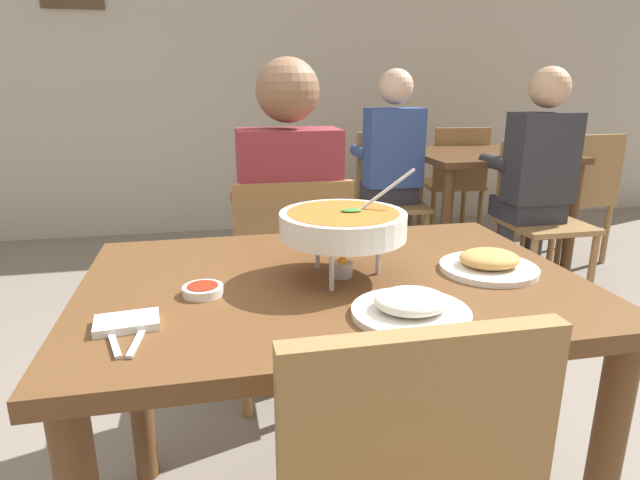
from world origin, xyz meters
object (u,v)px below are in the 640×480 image
(chair_diner_main, at_px, (290,279))
(dining_table_far, at_px, (487,173))
(appetizer_plate, at_px, (489,263))
(patron_bg_left, at_px, (391,158))
(chair_bg_right, at_px, (379,180))
(chair_bg_window, at_px, (455,177))
(patron_bg_middle, at_px, (536,170))
(diner_main, at_px, (288,216))
(sauce_dish, at_px, (203,290))
(chair_bg_middle, at_px, (538,209))
(chair_bg_left, at_px, (389,191))
(chair_bg_corner, at_px, (579,191))
(rice_plate, at_px, (411,307))
(dining_table_main, at_px, (332,324))
(curry_bowl, at_px, (343,225))

(chair_diner_main, relative_size, dining_table_far, 0.90)
(appetizer_plate, bearing_deg, patron_bg_left, 76.91)
(chair_bg_right, xyz_separation_m, chair_bg_window, (0.62, -0.02, 0.00))
(appetizer_plate, xyz_separation_m, patron_bg_middle, (1.15, 1.55, -0.05))
(diner_main, bearing_deg, sauce_dish, -111.58)
(diner_main, bearing_deg, chair_bg_middle, 26.89)
(chair_bg_left, relative_size, chair_bg_corner, 1.00)
(diner_main, distance_m, chair_bg_right, 2.19)
(appetizer_plate, bearing_deg, dining_table_far, 60.99)
(rice_plate, distance_m, patron_bg_left, 2.52)
(sauce_dish, xyz_separation_m, chair_bg_corner, (2.51, 2.02, -0.27))
(chair_diner_main, bearing_deg, dining_table_main, -90.00)
(diner_main, bearing_deg, dining_table_main, -90.00)
(dining_table_main, distance_m, chair_bg_corner, 2.96)
(appetizer_plate, distance_m, chair_bg_corner, 2.72)
(rice_plate, bearing_deg, patron_bg_left, 71.63)
(chair_bg_window, bearing_deg, chair_bg_middle, -90.12)
(chair_diner_main, height_order, sauce_dish, chair_diner_main)
(chair_bg_middle, height_order, patron_bg_left, patron_bg_left)
(curry_bowl, height_order, sauce_dish, curry_bowl)
(chair_bg_right, bearing_deg, chair_bg_middle, -61.33)
(curry_bowl, relative_size, chair_bg_window, 0.37)
(dining_table_far, xyz_separation_m, patron_bg_middle, (-0.03, -0.59, 0.11))
(chair_bg_corner, bearing_deg, patron_bg_left, 172.38)
(dining_table_main, distance_m, appetizer_plate, 0.42)
(chair_diner_main, distance_m, sauce_dish, 0.85)
(dining_table_main, xyz_separation_m, curry_bowl, (0.02, -0.00, 0.25))
(dining_table_main, relative_size, sauce_dish, 13.11)
(chair_bg_right, bearing_deg, patron_bg_left, -100.54)
(curry_bowl, relative_size, dining_table_far, 0.33)
(dining_table_far, xyz_separation_m, chair_bg_right, (-0.58, 0.57, -0.12))
(chair_bg_left, distance_m, patron_bg_middle, 0.97)
(dining_table_main, xyz_separation_m, chair_bg_middle, (1.61, 1.54, -0.14))
(appetizer_plate, distance_m, dining_table_far, 2.45)
(dining_table_main, relative_size, chair_diner_main, 1.31)
(chair_bg_corner, bearing_deg, sauce_dish, -141.26)
(dining_table_main, distance_m, dining_table_far, 2.62)
(diner_main, relative_size, patron_bg_middle, 1.00)
(chair_diner_main, height_order, chair_bg_right, same)
(dining_table_main, xyz_separation_m, chair_bg_corner, (2.21, 1.97, -0.14))
(chair_bg_left, bearing_deg, diner_main, -121.61)
(dining_table_main, height_order, chair_bg_corner, chair_bg_corner)
(chair_bg_window, xyz_separation_m, patron_bg_left, (-0.71, -0.51, 0.24))
(chair_bg_left, height_order, chair_bg_corner, same)
(chair_bg_middle, xyz_separation_m, patron_bg_middle, (-0.07, -0.03, 0.24))
(dining_table_far, bearing_deg, curry_bowl, -126.45)
(chair_bg_left, height_order, chair_bg_window, same)
(chair_bg_left, height_order, chair_bg_right, same)
(chair_bg_window, bearing_deg, chair_bg_left, -147.96)
(dining_table_main, relative_size, patron_bg_middle, 0.90)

